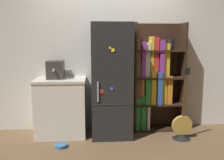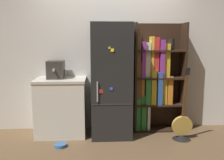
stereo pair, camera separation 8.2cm
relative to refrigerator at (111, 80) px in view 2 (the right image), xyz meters
name	(u,v)px [view 2 (the right image)]	position (x,y,z in m)	size (l,w,h in m)	color
ground_plane	(112,136)	(0.00, -0.12, -0.90)	(16.00, 16.00, 0.00)	brown
wall_back	(110,54)	(0.00, 0.36, 0.40)	(8.00, 0.05, 2.60)	silver
refrigerator	(111,80)	(0.00, 0.00, 0.00)	(0.63, 0.69, 1.81)	black
bookshelf	(154,80)	(0.73, 0.19, -0.02)	(0.85, 0.34, 1.83)	black
kitchen_counter	(61,107)	(-0.81, 0.05, -0.44)	(0.81, 0.60, 0.93)	silver
espresso_machine	(56,70)	(-0.89, 0.10, 0.17)	(0.26, 0.37, 0.29)	#38332D
guitar	(182,129)	(1.10, -0.29, -0.73)	(0.32, 0.29, 1.14)	black
pet_bowl	(61,145)	(-0.76, -0.47, -0.88)	(0.18, 0.18, 0.05)	#3366A5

